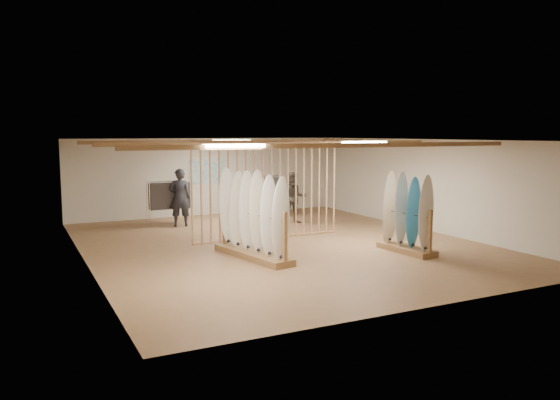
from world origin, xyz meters
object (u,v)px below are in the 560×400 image
clothing_rack_a (169,196)px  shopper_b (294,194)px  rack_right (407,226)px  rack_left (253,228)px  clothing_rack_b (261,190)px  shopper_a (180,194)px

clothing_rack_a → shopper_b: size_ratio=0.77×
rack_right → shopper_b: 5.24m
rack_right → shopper_b: rack_right is taller
rack_right → shopper_b: bearing=91.0°
rack_left → clothing_rack_b: (2.74, 5.60, 0.27)m
clothing_rack_b → shopper_a: (-3.03, -0.41, 0.06)m
rack_right → rack_left: bearing=159.2°
rack_left → shopper_a: size_ratio=1.27×
rack_right → clothing_rack_b: bearing=94.4°
rack_left → shopper_b: size_ratio=1.39×
rack_left → clothing_rack_a: (-0.54, 5.50, 0.25)m
clothing_rack_a → rack_left: bearing=-86.3°
rack_left → clothing_rack_a: size_ratio=1.80×
rack_left → shopper_b: bearing=40.4°
clothing_rack_b → shopper_a: size_ratio=0.73×
rack_right → shopper_a: bearing=118.5°
rack_right → clothing_rack_a: size_ratio=1.31×
clothing_rack_a → shopper_a: (0.26, -0.32, 0.09)m
rack_right → shopper_a: 7.49m
clothing_rack_a → shopper_b: 4.07m
rack_right → shopper_b: size_ratio=1.01×
rack_left → clothing_rack_a: bearing=84.8°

